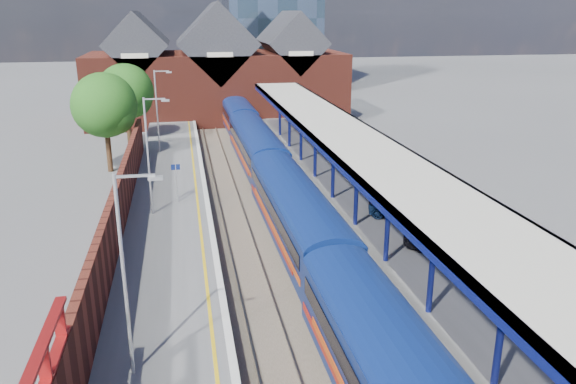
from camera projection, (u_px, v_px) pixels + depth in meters
name	position (u px, v px, depth m)	size (l,w,h in m)	color
ground	(245.00, 185.00, 42.81)	(240.00, 240.00, 0.00)	#5B5B5E
ballast_bed	(264.00, 233.00, 33.45)	(6.00, 76.00, 0.06)	#473D33
rails	(264.00, 232.00, 33.42)	(4.51, 76.00, 0.14)	slate
left_platform	(170.00, 232.00, 32.33)	(5.00, 76.00, 1.00)	#565659
right_platform	(361.00, 219.00, 34.37)	(6.00, 76.00, 1.00)	#565659
coping_left	(210.00, 221.00, 32.59)	(0.30, 76.00, 0.05)	silver
coping_right	(316.00, 214.00, 33.70)	(0.30, 76.00, 0.05)	silver
yellow_line	(200.00, 222.00, 32.49)	(0.14, 76.00, 0.01)	yellow
train	(272.00, 171.00, 38.78)	(2.98, 65.93, 3.45)	navy
canopy	(346.00, 137.00, 34.65)	(4.50, 52.00, 4.48)	navy
lamp_post_b	(127.00, 265.00, 17.71)	(1.48, 0.18, 7.00)	#A5A8AA
lamp_post_c	(150.00, 149.00, 32.68)	(1.48, 0.18, 7.00)	#A5A8AA
lamp_post_d	(158.00, 106.00, 47.64)	(1.48, 0.18, 7.00)	#A5A8AA
platform_sign	(176.00, 176.00, 35.49)	(0.55, 0.08, 2.50)	#A5A8AA
brick_wall	(106.00, 249.00, 25.23)	(0.35, 50.00, 3.86)	#582017
station_building	(217.00, 75.00, 67.34)	(30.00, 12.12, 13.78)	#582017
tree_near	(106.00, 107.00, 44.87)	(5.20, 5.20, 8.10)	#382314
tree_far	(127.00, 93.00, 52.53)	(5.20, 5.20, 8.10)	#382314
parked_car_dark	(444.00, 238.00, 28.67)	(1.64, 4.05, 1.17)	black
parked_car_blue	(406.00, 207.00, 33.16)	(1.98, 4.30, 1.19)	navy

